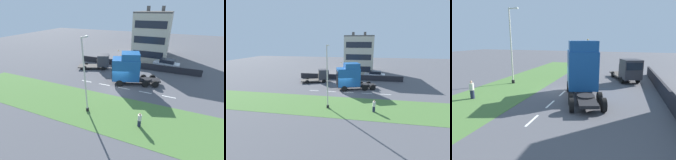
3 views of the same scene
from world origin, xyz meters
TOP-DOWN VIEW (x-y plane):
  - ground_plane at (0.00, 0.00)m, footprint 120.00×120.00m
  - grass_verge at (-6.00, 0.00)m, footprint 7.00×44.00m
  - lane_markings at (0.00, -0.70)m, footprint 0.16×14.60m
  - boundary_wall at (9.00, 0.00)m, footprint 0.25×24.00m
  - lorry_cab at (1.85, -0.63)m, footprint 4.60×7.66m
  - flatbed_truck at (6.16, 6.01)m, footprint 3.94×6.33m
  - lamp_post at (-6.74, 1.53)m, footprint 1.29×0.34m
  - pedestrian at (-7.03, -4.59)m, footprint 0.39×0.39m

SIDE VIEW (x-z plane):
  - ground_plane at x=0.00m, z-range 0.00..0.00m
  - lane_markings at x=0.00m, z-range 0.00..0.00m
  - grass_verge at x=-6.00m, z-range 0.00..0.01m
  - boundary_wall at x=9.00m, z-range 0.00..1.23m
  - pedestrian at x=-7.03m, z-range -0.02..1.59m
  - flatbed_truck at x=6.16m, z-range 0.07..2.89m
  - lorry_cab at x=1.85m, z-range -0.06..5.06m
  - lamp_post at x=-6.74m, z-range -0.32..8.12m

